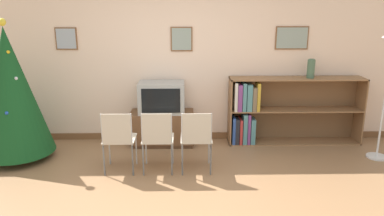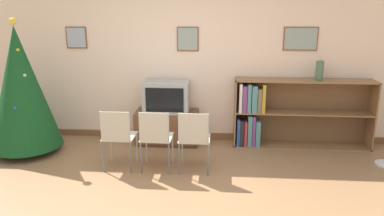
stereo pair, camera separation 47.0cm
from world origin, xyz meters
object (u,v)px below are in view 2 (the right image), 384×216
(folding_chair_left, at_px, (118,136))
(vase, at_px, (319,70))
(folding_chair_center, at_px, (156,137))
(christmas_tree, at_px, (21,88))
(bookshelf, at_px, (279,114))
(tv_console, at_px, (167,127))
(television, at_px, (167,97))
(folding_chair_right, at_px, (194,138))

(folding_chair_left, relative_size, vase, 2.87)
(folding_chair_left, distance_m, folding_chair_center, 0.49)
(christmas_tree, distance_m, bookshelf, 3.77)
(tv_console, distance_m, television, 0.49)
(christmas_tree, relative_size, folding_chair_left, 2.36)
(folding_chair_center, xyz_separation_m, folding_chair_right, (0.49, 0.00, 0.00))
(television, xyz_separation_m, folding_chair_left, (-0.49, -1.01, -0.28))
(folding_chair_center, bearing_deg, vase, 25.18)
(christmas_tree, xyz_separation_m, television, (2.00, 0.51, -0.21))
(tv_console, relative_size, vase, 3.35)
(christmas_tree, bearing_deg, tv_console, 14.29)
(vase, bearing_deg, folding_chair_center, -154.82)
(folding_chair_left, relative_size, folding_chair_center, 1.00)
(television, height_order, folding_chair_left, television)
(folding_chair_right, relative_size, vase, 2.87)
(folding_chair_left, xyz_separation_m, bookshelf, (2.19, 1.07, 0.03))
(television, relative_size, bookshelf, 0.34)
(christmas_tree, bearing_deg, bookshelf, 8.71)
(christmas_tree, distance_m, folding_chair_center, 2.12)
(bookshelf, bearing_deg, folding_chair_right, -138.45)
(folding_chair_center, distance_m, folding_chair_right, 0.49)
(tv_console, height_order, bookshelf, bookshelf)
(folding_chair_right, bearing_deg, folding_chair_left, 180.00)
(christmas_tree, bearing_deg, television, 14.22)
(christmas_tree, bearing_deg, vase, 7.38)
(folding_chair_center, xyz_separation_m, vase, (2.24, 1.05, 0.70))
(folding_chair_left, relative_size, bookshelf, 0.40)
(folding_chair_right, height_order, bookshelf, bookshelf)
(folding_chair_left, height_order, vase, vase)
(folding_chair_center, bearing_deg, christmas_tree, 165.83)
(folding_chair_right, distance_m, vase, 2.16)
(tv_console, bearing_deg, vase, 1.03)
(christmas_tree, distance_m, folding_chair_right, 2.59)
(folding_chair_left, xyz_separation_m, folding_chair_center, (0.49, 0.00, 0.00))
(folding_chair_left, bearing_deg, christmas_tree, 161.48)
(folding_chair_left, height_order, folding_chair_right, same)
(folding_chair_left, height_order, folding_chair_center, same)
(folding_chair_center, distance_m, bookshelf, 2.01)
(tv_console, distance_m, folding_chair_center, 1.03)
(christmas_tree, height_order, folding_chair_center, christmas_tree)
(bookshelf, bearing_deg, television, -177.97)
(vase, bearing_deg, folding_chair_right, -148.93)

